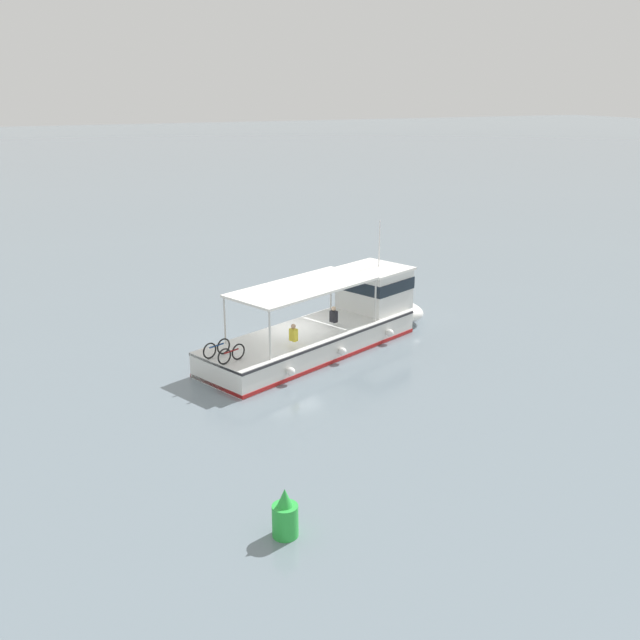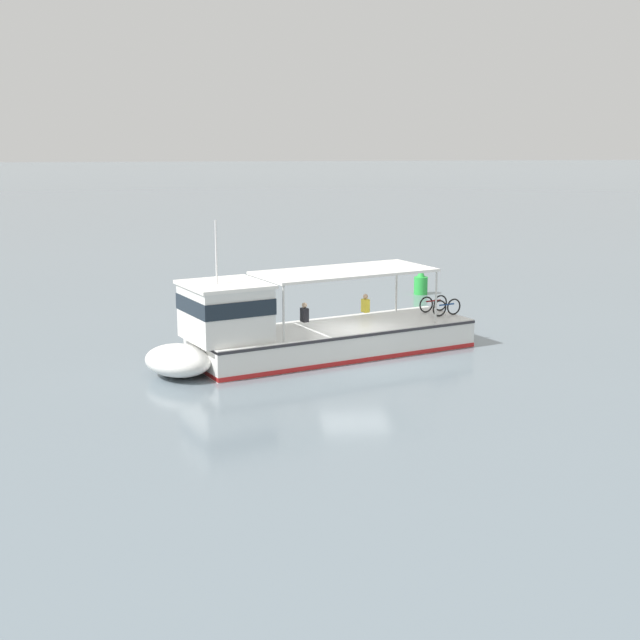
# 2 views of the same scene
# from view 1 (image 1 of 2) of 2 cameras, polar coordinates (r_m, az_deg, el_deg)

# --- Properties ---
(ground_plane) EXTENTS (400.00, 400.00, 0.00)m
(ground_plane) POSITION_cam_1_polar(r_m,az_deg,el_deg) (32.38, -2.43, -2.38)
(ground_plane) COLOR slate
(ferry_main) EXTENTS (7.80, 12.91, 5.32)m
(ferry_main) POSITION_cam_1_polar(r_m,az_deg,el_deg) (32.76, 1.22, -0.24)
(ferry_main) COLOR white
(ferry_main) RESTS_ON ground
(channel_buoy) EXTENTS (0.70, 0.70, 1.40)m
(channel_buoy) POSITION_cam_1_polar(r_m,az_deg,el_deg) (19.57, -2.78, -15.32)
(channel_buoy) COLOR green
(channel_buoy) RESTS_ON ground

